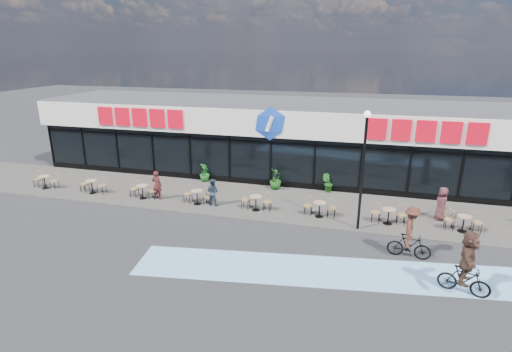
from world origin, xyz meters
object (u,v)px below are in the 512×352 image
Objects in this scene: potted_plant_left at (204,173)px; patron_right at (213,192)px; cyclist_a at (467,264)px; pedestrian_a at (442,204)px; lamp_post at (363,161)px; bistro_set_0 at (46,180)px; potted_plant_mid at (276,179)px; potted_plant_right at (328,183)px; cyclist_b at (410,235)px; patron_left at (157,185)px.

potted_plant_left is 3.90m from patron_right.
pedestrian_a is at bearing 87.94° from cyclist_a.
pedestrian_a is (12.76, -2.42, 0.26)m from potted_plant_left.
lamp_post is 17.64m from bistro_set_0.
cyclist_a is (8.13, -8.19, 0.39)m from potted_plant_mid.
bistro_set_0 is (-17.41, 0.97, -2.66)m from lamp_post.
cyclist_a reaches higher than potted_plant_right.
cyclist_b is at bearing 126.48° from cyclist_a.
patron_right is at bearing -61.76° from potted_plant_left.
potted_plant_mid is (4.42, -0.25, 0.06)m from potted_plant_left.
potted_plant_left is 0.77× the size of patron_right.
potted_plant_mid is at bearing -3.22° from potted_plant_left.
patron_left is (7.04, 0.06, 0.32)m from bistro_set_0.
cyclist_b is at bearing -44.96° from lamp_post.
bistro_set_0 is at bearing -165.87° from potted_plant_mid.
potted_plant_mid is (12.75, 3.21, 0.14)m from bistro_set_0.
patron_left is (-5.71, -3.15, 0.18)m from potted_plant_mid.
pedestrian_a reaches higher than potted_plant_mid.
patron_left reaches higher than potted_plant_mid.
lamp_post is 3.37× the size of patron_left.
patron_left reaches higher than patron_right.
cyclist_a is at bearing -33.91° from potted_plant_left.
pedestrian_a reaches higher than patron_right.
patron_left is 14.08m from pedestrian_a.
pedestrian_a is (3.68, 2.02, -2.31)m from lamp_post.
potted_plant_left is at bearing 22.54° from bistro_set_0.
patron_right is at bearing 162.21° from cyclist_b.
cyclist_b is at bearing -30.05° from potted_plant_left.
patron_right is 9.64m from cyclist_b.
patron_left is (-8.60, -3.42, 0.26)m from potted_plant_right.
potted_plant_right is 5.97m from pedestrian_a.
cyclist_a is at bearing -58.24° from potted_plant_right.
pedestrian_a reaches higher than bistro_set_0.
bistro_set_0 is at bearing 166.60° from cyclist_a.
patron_right is (-7.23, 1.00, -2.41)m from lamp_post.
cyclist_a reaches higher than bistro_set_0.
cyclist_b is (19.36, -2.92, 0.41)m from bistro_set_0.
potted_plant_mid is 9.01m from cyclist_b.
patron_right reaches higher than potted_plant_right.
patron_left is 1.11× the size of patron_right.
cyclist_b is at bearing 175.45° from patron_right.
potted_plant_left is 0.69× the size of patron_left.
cyclist_b is (1.95, -1.94, -2.25)m from lamp_post.
cyclist_b is at bearing -8.57° from bistro_set_0.
potted_plant_right is at bearing -110.83° from pedestrian_a.
cyclist_b is (11.02, -6.38, 0.32)m from potted_plant_left.
lamp_post is at bearing -178.48° from patron_left.
bistro_set_0 is 9.02m from potted_plant_left.
cyclist_b is (6.60, -6.13, 0.26)m from potted_plant_mid.
pedestrian_a is at bearing 2.83° from bistro_set_0.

